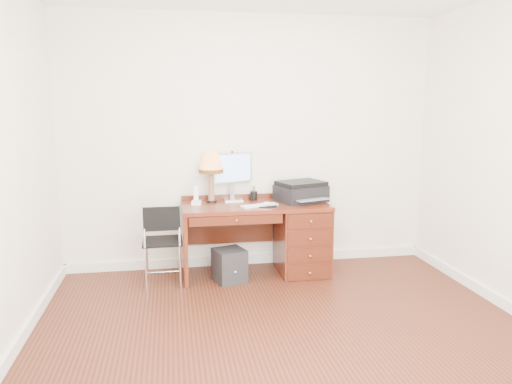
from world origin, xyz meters
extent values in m
plane|color=#39170D|center=(0.00, 0.00, 0.00)|extent=(4.00, 4.00, 0.00)
plane|color=white|center=(0.00, 1.75, 1.35)|extent=(4.00, 0.00, 4.00)
cube|color=white|center=(0.00, 1.74, 0.05)|extent=(4.00, 0.03, 0.10)
cube|color=white|center=(-1.99, 0.00, 0.05)|extent=(0.03, 3.50, 0.10)
cube|color=maroon|center=(0.00, 1.40, 0.73)|extent=(1.50, 0.65, 0.04)
cube|color=maroon|center=(0.50, 1.40, 0.35)|extent=(0.50, 0.61, 0.71)
cube|color=maroon|center=(-0.73, 1.40, 0.35)|extent=(0.04, 0.61, 0.71)
cube|color=#4E1C0F|center=(-0.24, 1.69, 0.46)|extent=(0.96, 0.03, 0.39)
cube|color=#4E1C0F|center=(-0.24, 1.09, 0.66)|extent=(0.91, 0.03, 0.09)
sphere|color=#BF8C3F|center=(0.50, 1.06, 0.35)|extent=(0.03, 0.03, 0.03)
cube|color=silver|center=(-0.20, 1.62, 0.76)|extent=(0.23, 0.19, 0.01)
cube|color=silver|center=(-0.20, 1.66, 0.84)|extent=(0.05, 0.04, 0.16)
cube|color=silver|center=(-0.20, 1.64, 1.10)|extent=(0.43, 0.16, 0.32)
cube|color=#4C8CF2|center=(-0.20, 1.62, 1.10)|extent=(0.39, 0.12, 0.28)
cube|color=white|center=(0.02, 1.29, 0.76)|extent=(0.40, 0.21, 0.01)
cylinder|color=black|center=(0.10, 1.27, 0.75)|extent=(0.21, 0.21, 0.01)
ellipsoid|color=white|center=(0.10, 1.27, 0.77)|extent=(0.09, 0.06, 0.04)
cube|color=black|center=(0.50, 1.47, 0.84)|extent=(0.58, 0.51, 0.17)
cube|color=black|center=(0.50, 1.47, 0.94)|extent=(0.55, 0.48, 0.04)
cylinder|color=black|center=(-0.44, 1.58, 0.76)|extent=(0.11, 0.11, 0.02)
cone|color=#8F6043|center=(-0.44, 1.58, 0.93)|extent=(0.07, 0.07, 0.31)
cone|color=#FF9C50|center=(-0.44, 1.58, 1.18)|extent=(0.25, 0.25, 0.20)
cylinder|color=#593814|center=(-0.44, 1.58, 1.08)|extent=(0.26, 0.26, 0.04)
cube|color=white|center=(-0.60, 1.47, 0.77)|extent=(0.11, 0.11, 0.04)
cube|color=white|center=(-0.60, 1.47, 0.87)|extent=(0.06, 0.07, 0.16)
cylinder|color=black|center=(0.02, 1.61, 0.80)|extent=(0.08, 0.08, 0.09)
cube|color=black|center=(-0.95, 1.28, 0.43)|extent=(0.39, 0.39, 0.02)
cube|color=black|center=(-0.95, 1.09, 0.70)|extent=(0.35, 0.03, 0.23)
cylinder|color=silver|center=(-1.12, 1.44, 0.22)|extent=(0.02, 0.02, 0.43)
cylinder|color=silver|center=(-0.79, 1.44, 0.22)|extent=(0.02, 0.02, 0.43)
cylinder|color=silver|center=(-1.12, 1.11, 0.22)|extent=(0.02, 0.02, 0.43)
cylinder|color=silver|center=(-0.79, 1.11, 0.22)|extent=(0.02, 0.02, 0.43)
cylinder|color=silver|center=(-1.12, 1.09, 0.62)|extent=(0.02, 0.02, 0.38)
cylinder|color=silver|center=(-0.79, 1.09, 0.62)|extent=(0.02, 0.02, 0.38)
cube|color=black|center=(-0.30, 1.22, 0.17)|extent=(0.36, 0.36, 0.33)
camera|label=1|loc=(-0.85, -3.57, 1.78)|focal=35.00mm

